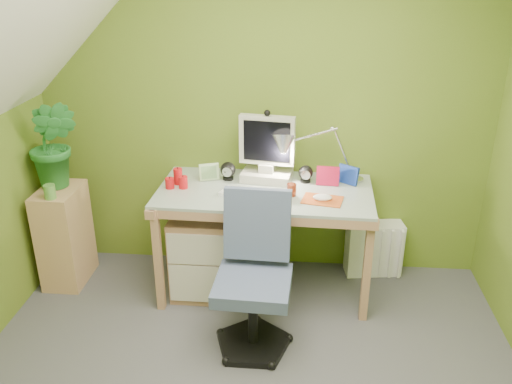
# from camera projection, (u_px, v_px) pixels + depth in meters

# --- Properties ---
(wall_back) EXTENTS (3.20, 0.01, 2.40)m
(wall_back) POSITION_uv_depth(u_px,v_px,m) (264.00, 112.00, 3.80)
(wall_back) COLOR olive
(wall_back) RESTS_ON floor
(desk) EXTENTS (1.46, 0.76, 0.77)m
(desk) POSITION_uv_depth(u_px,v_px,m) (265.00, 240.00, 3.78)
(desk) COLOR #AD7B5B
(desk) RESTS_ON floor
(monitor) EXTENTS (0.39, 0.26, 0.50)m
(monitor) POSITION_uv_depth(u_px,v_px,m) (267.00, 146.00, 3.69)
(monitor) COLOR beige
(monitor) RESTS_ON desk
(speaker_left) EXTENTS (0.13, 0.13, 0.13)m
(speaker_left) POSITION_uv_depth(u_px,v_px,m) (228.00, 171.00, 3.77)
(speaker_left) COLOR black
(speaker_left) RESTS_ON desk
(speaker_right) EXTENTS (0.11, 0.11, 0.12)m
(speaker_right) POSITION_uv_depth(u_px,v_px,m) (306.00, 174.00, 3.73)
(speaker_right) COLOR black
(speaker_right) RESTS_ON desk
(keyboard) EXTENTS (0.44, 0.28, 0.02)m
(keyboard) POSITION_uv_depth(u_px,v_px,m) (251.00, 196.00, 3.50)
(keyboard) COLOR white
(keyboard) RESTS_ON desk
(mousepad) EXTENTS (0.28, 0.23, 0.01)m
(mousepad) POSITION_uv_depth(u_px,v_px,m) (322.00, 200.00, 3.47)
(mousepad) COLOR #BF511D
(mousepad) RESTS_ON desk
(mouse) EXTENTS (0.14, 0.11, 0.04)m
(mouse) POSITION_uv_depth(u_px,v_px,m) (322.00, 197.00, 3.46)
(mouse) COLOR white
(mouse) RESTS_ON mousepad
(amber_tumbler) EXTENTS (0.07, 0.07, 0.08)m
(amber_tumbler) POSITION_uv_depth(u_px,v_px,m) (292.00, 190.00, 3.52)
(amber_tumbler) COLOR maroon
(amber_tumbler) RESTS_ON desk
(candle_cluster) EXTENTS (0.16, 0.14, 0.11)m
(candle_cluster) POSITION_uv_depth(u_px,v_px,m) (177.00, 179.00, 3.66)
(candle_cluster) COLOR red
(candle_cluster) RESTS_ON desk
(photo_frame_red) EXTENTS (0.15, 0.03, 0.13)m
(photo_frame_red) POSITION_uv_depth(u_px,v_px,m) (328.00, 176.00, 3.68)
(photo_frame_red) COLOR #B21338
(photo_frame_red) RESTS_ON desk
(photo_frame_blue) EXTENTS (0.13, 0.10, 0.13)m
(photo_frame_blue) POSITION_uv_depth(u_px,v_px,m) (348.00, 175.00, 3.70)
(photo_frame_blue) COLOR navy
(photo_frame_blue) RESTS_ON desk
(photo_frame_green) EXTENTS (0.14, 0.06, 0.12)m
(photo_frame_green) POSITION_uv_depth(u_px,v_px,m) (209.00, 172.00, 3.76)
(photo_frame_green) COLOR #A9CC8C
(photo_frame_green) RESTS_ON desk
(desk_lamp) EXTENTS (0.58, 0.34, 0.59)m
(desk_lamp) POSITION_uv_depth(u_px,v_px,m) (334.00, 141.00, 3.64)
(desk_lamp) COLOR #B3B2B7
(desk_lamp) RESTS_ON desk
(side_ledge) EXTENTS (0.27, 0.41, 0.72)m
(side_ledge) POSITION_uv_depth(u_px,v_px,m) (65.00, 235.00, 3.89)
(side_ledge) COLOR tan
(side_ledge) RESTS_ON floor
(potted_plant) EXTENTS (0.36, 0.30, 0.62)m
(potted_plant) POSITION_uv_depth(u_px,v_px,m) (54.00, 144.00, 3.67)
(potted_plant) COLOR #27772E
(potted_plant) RESTS_ON side_ledge
(green_cup) EXTENTS (0.09, 0.09, 0.10)m
(green_cup) POSITION_uv_depth(u_px,v_px,m) (50.00, 192.00, 3.59)
(green_cup) COLOR #5C9A40
(green_cup) RESTS_ON side_ledge
(task_chair) EXTENTS (0.52, 0.52, 0.90)m
(task_chair) POSITION_uv_depth(u_px,v_px,m) (253.00, 284.00, 3.16)
(task_chair) COLOR #475374
(task_chair) RESTS_ON floor
(radiator) EXTENTS (0.43, 0.22, 0.41)m
(radiator) POSITION_uv_depth(u_px,v_px,m) (374.00, 248.00, 4.04)
(radiator) COLOR white
(radiator) RESTS_ON floor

